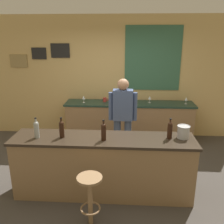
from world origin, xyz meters
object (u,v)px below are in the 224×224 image
(wine_glass_d, at_px, (186,99))
(coffee_mug, at_px, (105,100))
(wine_bottle_c, at_px, (104,131))
(wine_bottle_d, at_px, (170,130))
(bartender, at_px, (123,116))
(wine_bottle_a, at_px, (36,129))
(wine_glass_c, at_px, (150,98))
(wine_glass_b, at_px, (125,98))
(wine_bottle_b, at_px, (62,128))
(wine_glass_a, at_px, (84,98))
(bar_stool, at_px, (90,192))
(ice_bucket, at_px, (183,132))

(wine_glass_d, height_order, coffee_mug, wine_glass_d)
(wine_bottle_c, xyz_separation_m, wine_bottle_d, (0.94, 0.12, 0.00))
(bartender, bearing_deg, wine_bottle_a, -139.22)
(wine_bottle_d, height_order, wine_glass_c, wine_bottle_d)
(bartender, xyz_separation_m, coffee_mug, (-0.43, 1.11, 0.01))
(wine_glass_b, height_order, wine_glass_d, same)
(wine_bottle_b, height_order, wine_glass_a, wine_bottle_b)
(bar_stool, xyz_separation_m, wine_bottle_d, (1.06, 0.70, 0.60))
(wine_bottle_a, distance_m, wine_glass_c, 2.80)
(wine_bottle_d, bearing_deg, wine_glass_c, 93.07)
(bartender, bearing_deg, wine_glass_c, 61.76)
(wine_bottle_d, bearing_deg, wine_glass_b, 108.34)
(bartender, height_order, wine_bottle_a, bartender)
(bartender, bearing_deg, wine_bottle_d, -54.38)
(wine_bottle_c, distance_m, wine_bottle_d, 0.95)
(wine_bottle_b, relative_size, wine_glass_c, 1.97)
(wine_bottle_b, bearing_deg, coffee_mug, 78.41)
(coffee_mug, bearing_deg, bar_stool, -88.82)
(wine_bottle_c, height_order, wine_glass_b, wine_bottle_c)
(wine_bottle_d, distance_m, wine_glass_c, 2.05)
(wine_bottle_a, height_order, coffee_mug, wine_bottle_a)
(ice_bucket, distance_m, wine_glass_b, 2.15)
(wine_glass_b, bearing_deg, wine_bottle_b, -113.50)
(wine_bottle_a, relative_size, wine_glass_d, 1.97)
(bar_stool, relative_size, wine_bottle_d, 2.22)
(wine_bottle_c, distance_m, wine_glass_b, 2.14)
(wine_bottle_b, xyz_separation_m, wine_bottle_c, (0.62, -0.07, 0.00))
(wine_bottle_d, bearing_deg, ice_bucket, 8.13)
(wine_bottle_c, xyz_separation_m, coffee_mug, (-0.18, 2.20, -0.11))
(wine_bottle_b, xyz_separation_m, wine_bottle_d, (1.56, 0.05, 0.00))
(bar_stool, bearing_deg, wine_bottle_a, 144.30)
(bartender, height_order, wine_bottle_d, bartender)
(wine_bottle_d, bearing_deg, wine_bottle_a, -177.32)
(bar_stool, relative_size, wine_bottle_b, 2.22)
(wine_glass_d, relative_size, coffee_mug, 1.24)
(wine_bottle_b, xyz_separation_m, coffee_mug, (0.44, 2.13, -0.11))
(bar_stool, distance_m, wine_glass_d, 3.27)
(wine_bottle_c, bearing_deg, wine_glass_d, 52.56)
(bar_stool, relative_size, ice_bucket, 3.62)
(wine_glass_c, bearing_deg, wine_bottle_c, -110.94)
(bartender, height_order, coffee_mug, bartender)
(wine_glass_b, height_order, wine_glass_c, same)
(wine_bottle_a, bearing_deg, wine_glass_d, 38.80)
(wine_bottle_b, height_order, wine_glass_c, wine_bottle_b)
(bartender, distance_m, coffee_mug, 1.19)
(bartender, xyz_separation_m, wine_bottle_b, (-0.87, -1.02, 0.12))
(wine_glass_c, distance_m, wine_glass_d, 0.80)
(bar_stool, xyz_separation_m, wine_bottle_c, (0.12, 0.58, 0.60))
(wine_bottle_d, height_order, coffee_mug, wine_bottle_d)
(wine_bottle_c, relative_size, wine_glass_b, 1.97)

